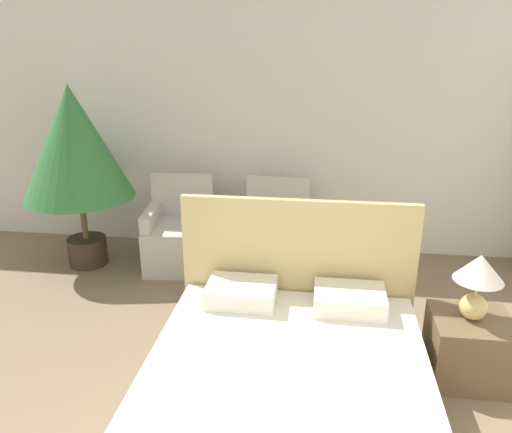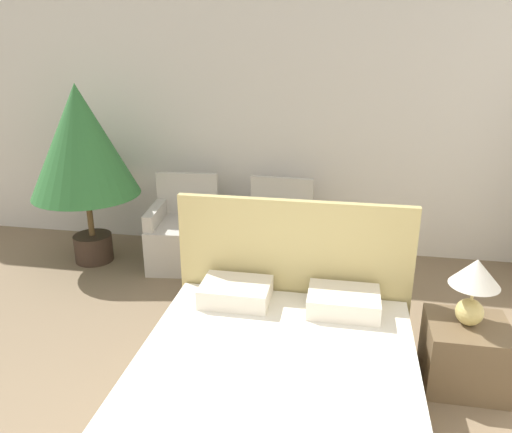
{
  "view_description": "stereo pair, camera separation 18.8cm",
  "coord_description": "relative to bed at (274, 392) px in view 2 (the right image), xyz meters",
  "views": [
    {
      "loc": [
        0.44,
        -1.11,
        2.24
      ],
      "look_at": [
        -0.1,
        2.87,
        0.79
      ],
      "focal_mm": 35.0,
      "sensor_mm": 36.0,
      "label": 1
    },
    {
      "loc": [
        0.63,
        -1.08,
        2.24
      ],
      "look_at": [
        -0.1,
        2.87,
        0.79
      ],
      "focal_mm": 35.0,
      "sensor_mm": 36.0,
      "label": 2
    }
  ],
  "objects": [
    {
      "name": "wall_back",
      "position": [
        -0.29,
        2.83,
        1.19
      ],
      "size": [
        10.0,
        0.06,
        2.9
      ],
      "color": "silver",
      "rests_on": "ground_plane"
    },
    {
      "name": "bed",
      "position": [
        0.0,
        0.0,
        0.0
      ],
      "size": [
        1.72,
        2.06,
        1.16
      ],
      "color": "#8C7A5B",
      "rests_on": "ground_plane"
    },
    {
      "name": "armchair_near_window_left",
      "position": [
        -1.27,
        2.16,
        0.03
      ],
      "size": [
        0.72,
        0.74,
        0.9
      ],
      "rotation": [
        0.0,
        0.0,
        0.11
      ],
      "color": "#B7B2A8",
      "rests_on": "ground_plane"
    },
    {
      "name": "armchair_near_window_right",
      "position": [
        -0.3,
        2.16,
        0.03
      ],
      "size": [
        0.68,
        0.71,
        0.9
      ],
      "rotation": [
        0.0,
        0.0,
        -0.06
      ],
      "color": "#B7B2A8",
      "rests_on": "ground_plane"
    },
    {
      "name": "potted_palm",
      "position": [
        -2.24,
        2.06,
        0.99
      ],
      "size": [
        1.08,
        1.08,
        1.84
      ],
      "color": "#38281E",
      "rests_on": "ground_plane"
    },
    {
      "name": "nightstand",
      "position": [
        1.21,
        0.65,
        -0.03
      ],
      "size": [
        0.53,
        0.49,
        0.46
      ],
      "color": "brown",
      "rests_on": "ground_plane"
    },
    {
      "name": "table_lamp",
      "position": [
        1.19,
        0.66,
        0.51
      ],
      "size": [
        0.32,
        0.32,
        0.47
      ],
      "color": "tan",
      "rests_on": "nightstand"
    },
    {
      "name": "side_table",
      "position": [
        -0.78,
        2.17,
        -0.02
      ],
      "size": [
        0.35,
        0.35,
        0.47
      ],
      "color": "#B7AD93",
      "rests_on": "ground_plane"
    }
  ]
}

